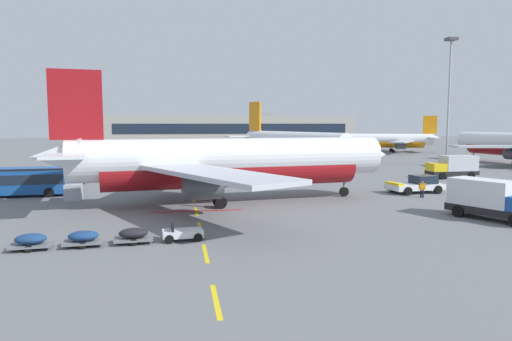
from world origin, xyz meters
name	(u,v)px	position (x,y,z in m)	size (l,w,h in m)	color
ground	(356,181)	(40.00, 40.00, 0.00)	(400.00, 400.00, 0.00)	slate
apron_paint_markings	(191,187)	(18.00, 37.23, 0.00)	(8.00, 94.23, 0.01)	yellow
airliner_foreground	(228,162)	(21.22, 25.91, 3.95)	(34.80, 34.32, 12.20)	white
pushback_tug	(417,185)	(42.45, 28.76, 0.90)	(6.33, 3.82, 2.08)	silver
airliner_mid_left	(291,144)	(37.08, 64.61, 3.93)	(32.42, 33.73, 12.13)	white
airliner_far_center	(388,140)	(72.42, 97.98, 3.15)	(27.07, 26.08, 9.72)	white
apron_shuttle_bus	(9,180)	(-0.84, 33.33, 1.75)	(12.15, 3.48, 3.00)	#194C99
catering_truck	(491,199)	(40.92, 14.56, 1.65)	(5.21, 7.35, 3.14)	black
fuel_service_truck	(454,166)	(54.59, 40.63, 1.65)	(7.08, 2.86, 3.14)	black
ground_power_truck	(73,170)	(3.08, 44.53, 1.65)	(3.64, 7.32, 3.14)	black
baggage_train	(109,236)	(12.17, 11.72, 0.53)	(11.68, 2.49, 1.14)	silver
ground_crew_worker	(422,188)	(41.24, 25.48, 0.97)	(0.64, 0.36, 1.70)	#191E38
uld_cargo_container	(73,192)	(6.24, 29.73, 0.80)	(1.70, 1.66, 1.60)	#B7BCC6
apron_light_mast_far	(449,86)	(65.15, 59.09, 14.40)	(1.80, 1.80, 22.92)	slate
terminal_satellite	(230,130)	(37.52, 167.51, 5.25)	(95.84, 26.71, 12.08)	#9E998E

